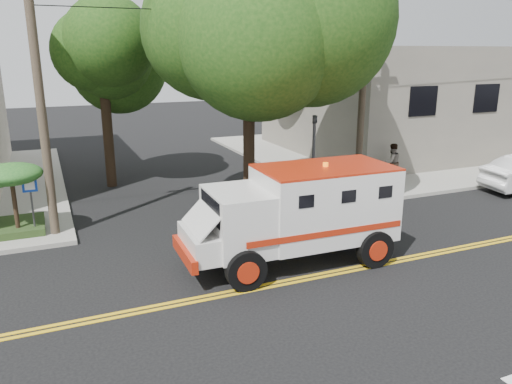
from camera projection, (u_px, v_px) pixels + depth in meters
name	position (u px, v px, depth m)	size (l,w,h in m)	color
ground	(290.00, 282.00, 13.24)	(100.00, 100.00, 0.00)	black
sidewalk_ne	(388.00, 151.00, 30.28)	(17.00, 17.00, 0.15)	gray
building_right	(406.00, 98.00, 30.46)	(14.00, 12.00, 6.00)	#69635A
utility_pole_left	(40.00, 99.00, 15.21)	(0.28, 0.28, 9.00)	#382D23
utility_pole_right	(363.00, 88.00, 19.89)	(0.28, 0.28, 9.00)	#382D23
tree_main	(263.00, 13.00, 17.52)	(6.08, 5.70, 9.85)	black
tree_left	(110.00, 56.00, 21.11)	(4.48, 4.20, 7.70)	black
tree_right	(305.00, 48.00, 28.90)	(4.80, 4.50, 8.20)	black
traffic_signal	(314.00, 151.00, 19.03)	(0.15, 0.18, 3.60)	#3F3F42
accessibility_sign	(31.00, 198.00, 15.98)	(0.45, 0.10, 2.02)	#3F3F42
armored_truck	(299.00, 210.00, 14.06)	(6.16, 2.60, 2.78)	silver
pedestrian_a	(351.00, 178.00, 19.91)	(0.64, 0.42, 1.76)	gray
pedestrian_b	(392.00, 162.00, 22.81)	(0.84, 0.66, 1.74)	gray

